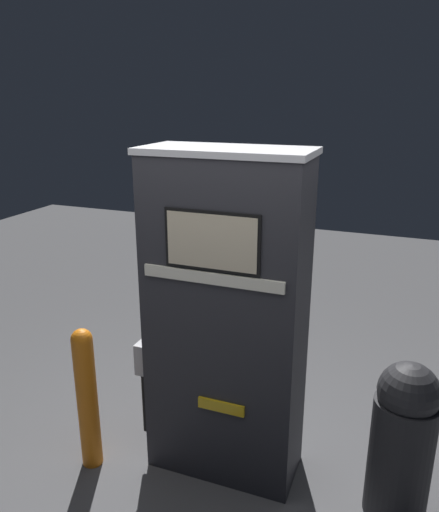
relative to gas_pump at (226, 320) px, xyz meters
name	(u,v)px	position (x,y,z in m)	size (l,w,h in m)	color
ground_plane	(213,483)	(0.00, -0.23, -1.12)	(14.00, 14.00, 0.00)	#4C4C4F
gas_pump	(226,320)	(0.00, 0.00, 0.00)	(1.11, 0.51, 2.23)	#28282D
safety_bollard	(87,395)	(-0.89, -0.35, -0.56)	(0.14, 0.14, 1.06)	orange
trash_bin	(402,440)	(1.16, -0.04, -0.58)	(0.38, 0.38, 1.05)	#232326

